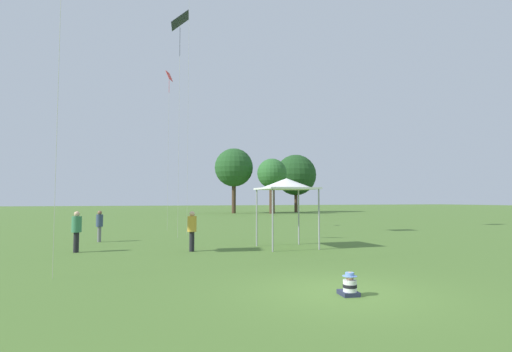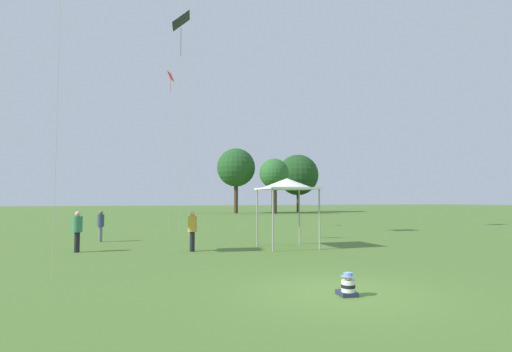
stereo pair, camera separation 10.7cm
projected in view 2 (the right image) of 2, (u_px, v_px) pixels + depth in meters
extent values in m
plane|color=#4C702D|center=(341.00, 292.00, 9.49)|extent=(300.00, 300.00, 0.00)
cube|color=#282D47|center=(347.00, 293.00, 9.19)|extent=(0.45, 0.53, 0.10)
cylinder|color=white|center=(348.00, 286.00, 9.12)|extent=(0.35, 0.35, 0.27)
cylinder|color=black|center=(348.00, 286.00, 9.12)|extent=(0.37, 0.37, 0.07)
sphere|color=tan|center=(348.00, 276.00, 9.13)|extent=(0.20, 0.20, 0.20)
cylinder|color=#6B8ED1|center=(348.00, 276.00, 9.13)|extent=(0.34, 0.34, 0.01)
cylinder|color=#6B8ED1|center=(348.00, 274.00, 9.14)|extent=(0.20, 0.20, 0.09)
cylinder|color=slate|center=(100.00, 234.00, 20.93)|extent=(0.26, 0.26, 0.80)
cylinder|color=#334260|center=(101.00, 220.00, 20.97)|extent=(0.48, 0.48, 0.64)
sphere|color=brown|center=(101.00, 213.00, 20.99)|extent=(0.22, 0.22, 0.22)
cylinder|color=black|center=(192.00, 241.00, 17.09)|extent=(0.27, 0.27, 0.84)
cylinder|color=gold|center=(192.00, 224.00, 17.14)|extent=(0.49, 0.49, 0.67)
sphere|color=#DBAD89|center=(192.00, 214.00, 17.16)|extent=(0.23, 0.23, 0.23)
cylinder|color=black|center=(77.00, 242.00, 16.78)|extent=(0.30, 0.30, 0.84)
cylinder|color=#387A51|center=(77.00, 224.00, 16.83)|extent=(0.55, 0.55, 0.67)
sphere|color=#DBAD89|center=(78.00, 214.00, 16.85)|extent=(0.23, 0.23, 0.23)
cube|color=white|center=(287.00, 189.00, 18.50)|extent=(2.52, 2.52, 0.08)
cone|color=white|center=(287.00, 183.00, 18.52)|extent=(2.39, 2.39, 0.44)
cylinder|color=#99999E|center=(257.00, 218.00, 19.13)|extent=(0.07, 0.07, 2.69)
cylinder|color=#99999E|center=(299.00, 217.00, 19.79)|extent=(0.07, 0.07, 2.69)
cylinder|color=#99999E|center=(273.00, 220.00, 17.04)|extent=(0.07, 0.07, 2.69)
cylinder|color=#99999E|center=(319.00, 219.00, 17.70)|extent=(0.07, 0.07, 2.69)
cube|color=red|center=(171.00, 76.00, 29.69)|extent=(0.63, 0.78, 0.66)
cylinder|color=red|center=(170.00, 86.00, 29.64)|extent=(0.02, 0.02, 1.02)
cylinder|color=#BCB7A8|center=(170.00, 152.00, 29.35)|extent=(0.01, 0.01, 11.41)
cube|color=#1E2328|center=(181.00, 21.00, 23.72)|extent=(1.21, 1.43, 0.83)
cylinder|color=#1E2328|center=(181.00, 42.00, 23.64)|extent=(0.02, 0.02, 1.69)
cylinder|color=#BCB7A8|center=(180.00, 128.00, 23.33)|extent=(0.01, 0.01, 12.84)
cylinder|color=#BCB7A8|center=(190.00, 66.00, 26.06)|extent=(0.01, 0.01, 21.93)
cylinder|color=#473323|center=(274.00, 197.00, 64.24)|extent=(0.88, 0.88, 5.19)
sphere|color=#2D662D|center=(274.00, 173.00, 64.47)|extent=(4.80, 4.80, 4.80)
cylinder|color=#473323|center=(298.00, 199.00, 72.06)|extent=(0.58, 0.58, 4.71)
sphere|color=#1E471E|center=(298.00, 175.00, 72.32)|extent=(7.37, 7.37, 7.37)
cylinder|color=#473323|center=(236.00, 196.00, 66.08)|extent=(0.67, 0.67, 5.85)
sphere|color=#235123|center=(236.00, 167.00, 66.36)|extent=(6.37, 6.37, 6.37)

